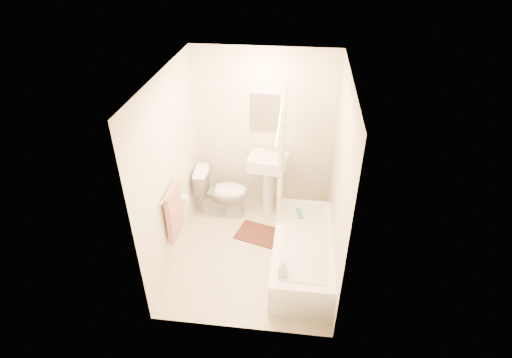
# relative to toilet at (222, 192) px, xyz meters

# --- Properties ---
(floor) EXTENTS (2.40, 2.40, 0.00)m
(floor) POSITION_rel_toilet_xyz_m (0.57, -0.80, -0.38)
(floor) COLOR beige
(floor) RESTS_ON ground
(ceiling) EXTENTS (2.40, 2.40, 0.00)m
(ceiling) POSITION_rel_toilet_xyz_m (0.57, -0.80, 2.02)
(ceiling) COLOR white
(ceiling) RESTS_ON ground
(wall_back) EXTENTS (2.00, 0.02, 2.40)m
(wall_back) POSITION_rel_toilet_xyz_m (0.57, 0.40, 0.82)
(wall_back) COLOR beige
(wall_back) RESTS_ON ground
(wall_left) EXTENTS (0.02, 2.40, 2.40)m
(wall_left) POSITION_rel_toilet_xyz_m (-0.43, -0.80, 0.82)
(wall_left) COLOR beige
(wall_left) RESTS_ON ground
(wall_right) EXTENTS (0.02, 2.40, 2.40)m
(wall_right) POSITION_rel_toilet_xyz_m (1.57, -0.80, 0.82)
(wall_right) COLOR beige
(wall_right) RESTS_ON ground
(mirror) EXTENTS (0.40, 0.03, 0.55)m
(mirror) POSITION_rel_toilet_xyz_m (0.57, 0.38, 1.12)
(mirror) COLOR white
(mirror) RESTS_ON wall_back
(curtain_rod) EXTENTS (0.03, 1.70, 0.03)m
(curtain_rod) POSITION_rel_toilet_xyz_m (0.87, -0.70, 1.62)
(curtain_rod) COLOR silver
(curtain_rod) RESTS_ON wall_back
(shower_curtain) EXTENTS (0.04, 0.80, 1.55)m
(shower_curtain) POSITION_rel_toilet_xyz_m (0.87, -0.30, 0.84)
(shower_curtain) COLOR silver
(shower_curtain) RESTS_ON curtain_rod
(towel_bar) EXTENTS (0.02, 0.60, 0.02)m
(towel_bar) POSITION_rel_toilet_xyz_m (-0.39, -1.05, 0.72)
(towel_bar) COLOR silver
(towel_bar) RESTS_ON wall_left
(towel) EXTENTS (0.06, 0.45, 0.66)m
(towel) POSITION_rel_toilet_xyz_m (-0.36, -1.05, 0.40)
(towel) COLOR #CC7266
(towel) RESTS_ON towel_bar
(toilet_paper) EXTENTS (0.11, 0.12, 0.12)m
(toilet_paper) POSITION_rel_toilet_xyz_m (-0.36, -0.68, 0.32)
(toilet_paper) COLOR white
(toilet_paper) RESTS_ON wall_left
(toilet) EXTENTS (0.79, 0.47, 0.75)m
(toilet) POSITION_rel_toilet_xyz_m (0.00, 0.00, 0.00)
(toilet) COLOR silver
(toilet) RESTS_ON floor
(sink) EXTENTS (0.58, 0.49, 1.04)m
(sink) POSITION_rel_toilet_xyz_m (0.67, 0.15, 0.14)
(sink) COLOR white
(sink) RESTS_ON floor
(bathtub) EXTENTS (0.72, 1.64, 0.46)m
(bathtub) POSITION_rel_toilet_xyz_m (1.21, -1.00, -0.14)
(bathtub) COLOR white
(bathtub) RESTS_ON floor
(bath_mat) EXTENTS (0.67, 0.57, 0.02)m
(bath_mat) POSITION_rel_toilet_xyz_m (0.58, -0.44, -0.37)
(bath_mat) COLOR #491E18
(bath_mat) RESTS_ON floor
(soap_bottle) EXTENTS (0.10, 0.10, 0.21)m
(soap_bottle) POSITION_rel_toilet_xyz_m (0.99, -1.61, 0.19)
(soap_bottle) COLOR silver
(soap_bottle) RESTS_ON bathtub
(scrub_brush) EXTENTS (0.10, 0.21, 0.04)m
(scrub_brush) POSITION_rel_toilet_xyz_m (1.15, -0.52, 0.11)
(scrub_brush) COLOR #3AA46A
(scrub_brush) RESTS_ON bathtub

